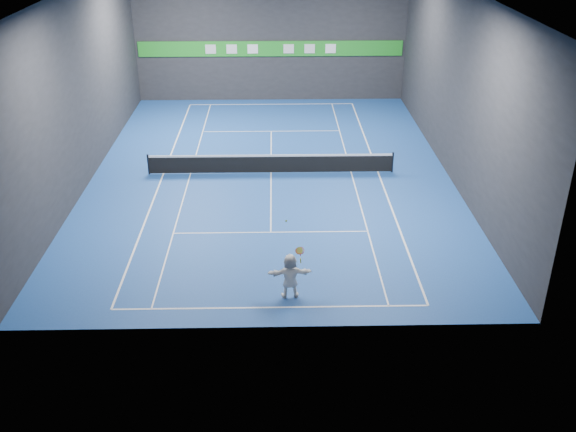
{
  "coord_description": "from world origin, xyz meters",
  "views": [
    {
      "loc": [
        0.2,
        -30.25,
        12.85
      ],
      "look_at": [
        0.7,
        -7.85,
        1.5
      ],
      "focal_mm": 40.0,
      "sensor_mm": 36.0,
      "label": 1
    }
  ],
  "objects_px": {
    "player": "(290,276)",
    "tennis_net": "(271,163)",
    "tennis_ball": "(286,221)",
    "tennis_racket": "(300,252)"
  },
  "relations": [
    {
      "from": "player",
      "to": "tennis_racket",
      "type": "relative_size",
      "value": 2.63
    },
    {
      "from": "player",
      "to": "tennis_net",
      "type": "bearing_deg",
      "value": -90.62
    },
    {
      "from": "player",
      "to": "tennis_net",
      "type": "relative_size",
      "value": 0.14
    },
    {
      "from": "tennis_racket",
      "to": "player",
      "type": "bearing_deg",
      "value": -172.01
    },
    {
      "from": "player",
      "to": "tennis_net",
      "type": "xyz_separation_m",
      "value": [
        -0.7,
        11.2,
        -0.31
      ]
    },
    {
      "from": "tennis_net",
      "to": "tennis_racket",
      "type": "bearing_deg",
      "value": -84.69
    },
    {
      "from": "tennis_net",
      "to": "player",
      "type": "bearing_deg",
      "value": -86.44
    },
    {
      "from": "tennis_net",
      "to": "tennis_racket",
      "type": "height_order",
      "value": "tennis_racket"
    },
    {
      "from": "tennis_ball",
      "to": "player",
      "type": "bearing_deg",
      "value": -30.01
    },
    {
      "from": "player",
      "to": "tennis_net",
      "type": "distance_m",
      "value": 11.23
    }
  ]
}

